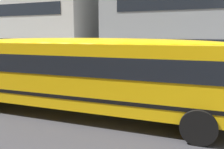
{
  "coord_description": "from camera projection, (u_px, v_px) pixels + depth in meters",
  "views": [
    {
      "loc": [
        6.53,
        -8.83,
        2.73
      ],
      "look_at": [
        3.48,
        -0.82,
        1.32
      ],
      "focal_mm": 38.02,
      "sensor_mm": 36.0,
      "label": 1
    }
  ],
  "objects": [
    {
      "name": "apartment_block_far_left",
      "position": [
        33.0,
        1.0,
        26.9
      ],
      "size": [
        15.71,
        9.52,
        13.3
      ],
      "color": "#B7B7B2",
      "rests_on": "ground_plane"
    },
    {
      "name": "sidewalk_far",
      "position": [
        110.0,
        72.0,
        18.1
      ],
      "size": [
        120.0,
        3.0,
        0.01
      ],
      "primitive_type": "cube",
      "color": "gray",
      "rests_on": "ground_plane"
    },
    {
      "name": "lane_centreline",
      "position": [
        48.0,
        96.0,
        10.88
      ],
      "size": [
        110.0,
        0.16,
        0.01
      ],
      "primitive_type": "cube",
      "color": "silver",
      "rests_on": "ground_plane"
    },
    {
      "name": "school_bus",
      "position": [
        76.0,
        69.0,
        8.24
      ],
      "size": [
        11.89,
        2.81,
        2.66
      ],
      "rotation": [
        0.0,
        0.0,
        3.15
      ],
      "color": "yellow",
      "rests_on": "ground_plane"
    },
    {
      "name": "ground_plane",
      "position": [
        48.0,
        96.0,
        10.88
      ],
      "size": [
        400.0,
        400.0,
        0.0
      ],
      "primitive_type": "plane",
      "color": "#38383D"
    }
  ]
}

